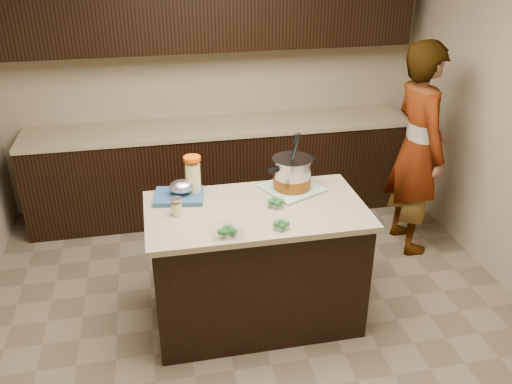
{
  "coord_description": "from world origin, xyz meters",
  "views": [
    {
      "loc": [
        -0.64,
        -3.09,
        2.59
      ],
      "look_at": [
        0.0,
        0.0,
        1.02
      ],
      "focal_mm": 38.0,
      "sensor_mm": 36.0,
      "label": 1
    }
  ],
  "objects_px": {
    "person": "(417,149)",
    "island": "(256,265)",
    "lemonade_pitcher": "(193,178)",
    "stock_pot": "(292,175)"
  },
  "relations": [
    {
      "from": "island",
      "to": "person",
      "type": "xyz_separation_m",
      "value": [
        1.53,
        0.74,
        0.45
      ]
    },
    {
      "from": "person",
      "to": "stock_pot",
      "type": "bearing_deg",
      "value": 112.6
    },
    {
      "from": "lemonade_pitcher",
      "to": "person",
      "type": "height_order",
      "value": "person"
    },
    {
      "from": "island",
      "to": "stock_pot",
      "type": "height_order",
      "value": "stock_pot"
    },
    {
      "from": "island",
      "to": "person",
      "type": "distance_m",
      "value": 1.76
    },
    {
      "from": "lemonade_pitcher",
      "to": "island",
      "type": "bearing_deg",
      "value": -36.28
    },
    {
      "from": "stock_pot",
      "to": "lemonade_pitcher",
      "type": "bearing_deg",
      "value": 154.52
    },
    {
      "from": "island",
      "to": "stock_pot",
      "type": "bearing_deg",
      "value": 36.12
    },
    {
      "from": "person",
      "to": "island",
      "type": "bearing_deg",
      "value": 115.49
    },
    {
      "from": "stock_pot",
      "to": "person",
      "type": "height_order",
      "value": "person"
    }
  ]
}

